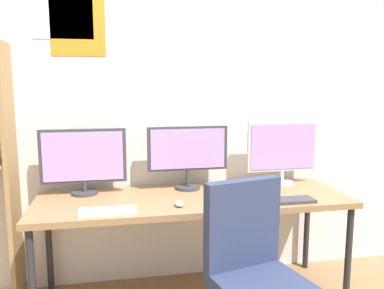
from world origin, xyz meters
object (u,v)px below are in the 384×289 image
Objects in this scene: monitor_right at (282,150)px; keyboard_right at (285,201)px; monitor_left at (83,159)px; keyboard_left at (108,211)px; computer_mouse at (179,204)px; desk at (193,204)px; coffee_mug at (240,190)px; monitor_center at (188,153)px.

keyboard_right is at bearing -110.47° from monitor_right.
keyboard_left is (0.17, -0.44, -0.23)m from monitor_left.
computer_mouse is (-0.69, 0.05, 0.01)m from keyboard_right.
keyboard_left is 3.52× the size of computer_mouse.
desk is 0.82m from monitor_right.
coffee_mug is at bearing 12.17° from keyboard_left.
desk is at bearing -163.68° from monitor_right.
computer_mouse is (0.43, 0.05, 0.01)m from keyboard_left.
desk is at bearing 157.67° from keyboard_right.
monitor_center is (0.73, -0.00, 0.02)m from monitor_left.
monitor_center is 6.03× the size of computer_mouse.
desk is 0.61m from keyboard_left.
monitor_left is 5.46× the size of coffee_mug.
keyboard_left is at bearing -69.53° from monitor_left.
monitor_right reaches higher than monitor_left.
computer_mouse is 0.91× the size of coffee_mug.
coffee_mug is at bearing -38.95° from monitor_center.
monitor_left is 1.00× the size of monitor_center.
keyboard_left is at bearing -161.01° from monitor_right.
coffee_mug reaches higher than computer_mouse.
monitor_right is (0.73, 0.00, -0.00)m from monitor_center.
desk is 21.77× the size of computer_mouse.
coffee_mug is at bearing -148.30° from monitor_right.
computer_mouse reaches higher than keyboard_right.
coffee_mug is at bearing -7.54° from desk.
coffee_mug reaches higher than desk.
monitor_right is at bearing 31.70° from coffee_mug.
keyboard_left is at bearing -173.79° from computer_mouse.
computer_mouse reaches higher than desk.
monitor_right reaches higher than coffee_mug.
desk is at bearing 22.33° from keyboard_left.
keyboard_left is (-0.56, -0.23, 0.06)m from desk.
desk is 0.33m from coffee_mug.
monitor_left is 1.53× the size of keyboard_right.
desk is 0.81m from monitor_left.
monitor_left is at bearing 110.47° from keyboard_left.
keyboard_right is (0.56, -0.44, -0.26)m from monitor_center.
monitor_center is 0.76m from keyboard_right.
keyboard_right is (0.56, -0.23, 0.06)m from desk.
monitor_center is 0.73m from monitor_right.
monitor_left is at bearing 161.01° from keyboard_right.
keyboard_right is 0.69m from computer_mouse.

